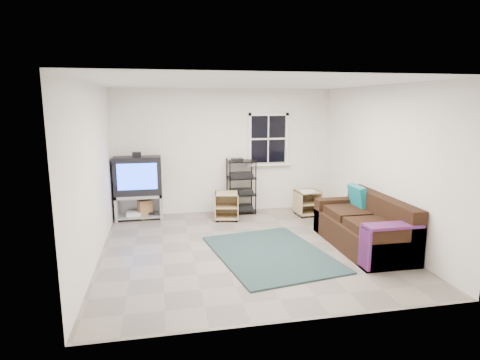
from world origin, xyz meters
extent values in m
plane|color=gray|center=(0.00, 0.00, 0.00)|extent=(4.60, 4.60, 0.00)
plane|color=white|center=(0.00, 0.00, 2.60)|extent=(4.60, 4.60, 0.00)
plane|color=white|center=(0.00, 2.30, 1.30)|extent=(4.60, 0.00, 4.60)
plane|color=white|center=(0.00, -2.30, 1.30)|extent=(4.60, 0.00, 4.60)
plane|color=white|center=(-2.30, 0.00, 1.30)|extent=(0.00, 4.60, 4.60)
plane|color=white|center=(2.30, 0.00, 1.30)|extent=(0.00, 4.60, 4.60)
cube|color=black|center=(0.95, 2.28, 1.55)|extent=(0.80, 0.01, 1.02)
cube|color=white|center=(0.95, 2.26, 2.07)|extent=(0.88, 0.06, 0.06)
cube|color=white|center=(0.95, 2.25, 1.00)|extent=(0.98, 0.14, 0.05)
cube|color=white|center=(0.54, 2.26, 1.55)|extent=(0.06, 0.06, 1.10)
cube|color=white|center=(1.36, 2.26, 1.55)|extent=(0.06, 0.06, 1.10)
cube|color=white|center=(0.95, 2.27, 1.55)|extent=(0.78, 0.04, 0.04)
cube|color=#9E9EA6|center=(-1.79, 2.04, 0.48)|extent=(0.92, 0.46, 0.06)
cube|color=#9E9EA6|center=(-2.22, 2.04, 0.25)|extent=(0.06, 0.46, 0.51)
cube|color=#9E9EA6|center=(-1.35, 2.04, 0.25)|extent=(0.06, 0.46, 0.51)
cube|color=#9E9EA6|center=(-1.79, 2.04, 0.06)|extent=(0.81, 0.42, 0.04)
cube|color=#9E9EA6|center=(-1.79, 2.25, 0.25)|extent=(0.92, 0.04, 0.51)
cube|color=silver|center=(-1.90, 2.00, 0.12)|extent=(0.28, 0.22, 0.07)
cube|color=black|center=(-1.59, 2.04, 0.11)|extent=(0.18, 0.17, 0.06)
cube|color=black|center=(-1.79, 2.04, 0.89)|extent=(0.92, 0.39, 0.76)
cube|color=blue|center=(-1.79, 1.84, 0.90)|extent=(0.76, 0.01, 0.51)
cube|color=black|center=(-1.79, 2.04, 1.31)|extent=(0.17, 0.12, 0.09)
cylinder|color=black|center=(0.05, 1.88, 0.58)|extent=(0.02, 0.02, 1.17)
cylinder|color=black|center=(0.59, 1.88, 0.58)|extent=(0.02, 0.02, 1.17)
cylinder|color=black|center=(0.05, 2.26, 0.58)|extent=(0.02, 0.02, 1.17)
cylinder|color=black|center=(0.59, 2.26, 0.58)|extent=(0.02, 0.02, 1.17)
cube|color=black|center=(0.32, 2.07, 0.05)|extent=(0.58, 0.42, 0.02)
cube|color=black|center=(0.32, 2.07, 0.11)|extent=(0.46, 0.34, 0.10)
cube|color=black|center=(0.32, 2.07, 0.41)|extent=(0.58, 0.42, 0.02)
cube|color=black|center=(0.32, 2.07, 0.47)|extent=(0.46, 0.34, 0.10)
cube|color=black|center=(0.32, 2.07, 0.76)|extent=(0.58, 0.42, 0.02)
cube|color=black|center=(0.32, 2.07, 0.82)|extent=(0.46, 0.34, 0.10)
cube|color=black|center=(0.32, 2.07, 1.11)|extent=(0.58, 0.42, 0.02)
cube|color=tan|center=(-0.06, 1.63, 0.54)|extent=(0.55, 0.55, 0.02)
cube|color=tan|center=(-0.06, 1.63, 0.06)|extent=(0.55, 0.55, 0.02)
cube|color=tan|center=(-0.28, 1.68, 0.30)|extent=(0.11, 0.46, 0.50)
cube|color=tan|center=(0.16, 1.59, 0.30)|extent=(0.11, 0.46, 0.50)
cube|color=tan|center=(-0.02, 1.85, 0.30)|extent=(0.42, 0.10, 0.50)
cube|color=tan|center=(-0.06, 1.63, 0.28)|extent=(0.50, 0.52, 0.02)
cylinder|color=black|center=(-0.28, 1.48, 0.02)|extent=(0.05, 0.05, 0.05)
cylinder|color=black|center=(0.15, 1.78, 0.02)|extent=(0.05, 0.05, 0.05)
cube|color=tan|center=(1.63, 1.61, 0.51)|extent=(0.50, 0.50, 0.02)
cube|color=tan|center=(1.63, 1.61, 0.06)|extent=(0.50, 0.50, 0.02)
cube|color=tan|center=(1.41, 1.60, 0.28)|extent=(0.05, 0.47, 0.47)
cube|color=tan|center=(1.85, 1.63, 0.28)|extent=(0.05, 0.47, 0.47)
cube|color=tan|center=(1.62, 1.84, 0.28)|extent=(0.43, 0.05, 0.47)
cube|color=tan|center=(1.63, 1.61, 0.26)|extent=(0.46, 0.48, 0.02)
cylinder|color=black|center=(1.46, 1.42, 0.02)|extent=(0.05, 0.05, 0.05)
cylinder|color=black|center=(1.80, 1.81, 0.02)|extent=(0.05, 0.05, 0.05)
cylinder|color=silver|center=(1.59, 1.51, 0.53)|extent=(0.33, 0.33, 0.02)
cube|color=black|center=(1.83, -0.34, 0.21)|extent=(0.88, 1.96, 0.41)
cube|color=black|center=(2.15, -0.34, 0.62)|extent=(0.24, 1.96, 0.42)
cube|color=black|center=(1.83, 0.52, 0.30)|extent=(0.88, 0.24, 0.61)
cube|color=black|center=(1.83, -1.21, 0.30)|extent=(0.88, 0.24, 0.61)
cube|color=black|center=(1.75, -0.74, 0.48)|extent=(0.59, 0.71, 0.13)
cube|color=black|center=(1.75, 0.05, 0.48)|extent=(0.59, 0.71, 0.13)
cube|color=teal|center=(2.01, 0.20, 0.71)|extent=(0.20, 0.47, 0.41)
cube|color=navy|center=(1.81, -1.21, 0.63)|extent=(0.81, 0.29, 0.04)
cube|color=navy|center=(1.41, -1.21, 0.32)|extent=(0.04, 0.29, 0.57)
cube|color=black|center=(0.29, -0.37, 0.01)|extent=(1.92, 2.41, 0.03)
cube|color=#906140|center=(-1.67, 2.02, 0.19)|extent=(0.31, 0.26, 0.38)
camera|label=1|loc=(-1.33, -6.04, 2.31)|focal=30.00mm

